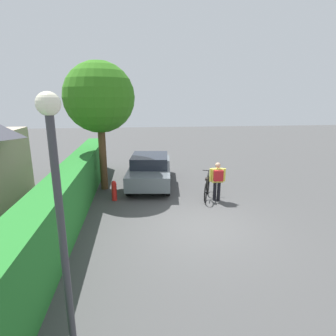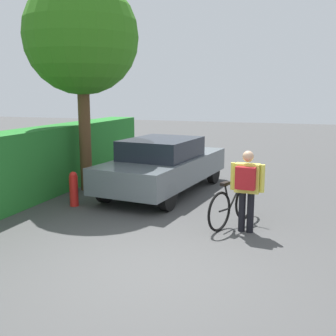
% 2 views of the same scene
% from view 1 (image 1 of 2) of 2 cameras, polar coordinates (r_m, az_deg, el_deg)
% --- Properties ---
extents(ground_plane, '(60.00, 60.00, 0.00)m').
position_cam_1_polar(ground_plane, '(8.97, 7.02, -12.00)').
color(ground_plane, '#424242').
extents(hedge_row, '(16.31, 0.90, 1.71)m').
position_cam_1_polar(hedge_row, '(8.69, -21.35, -7.66)').
color(hedge_row, '#247229').
rests_on(hedge_row, ground).
extents(parked_car_near, '(4.70, 2.31, 1.43)m').
position_cam_1_polar(parked_car_near, '(12.80, -3.74, -0.20)').
color(parked_car_near, slate).
rests_on(parked_car_near, ground).
extents(bicycle, '(1.67, 0.74, 1.04)m').
position_cam_1_polar(bicycle, '(11.25, 8.09, -4.15)').
color(bicycle, black).
rests_on(bicycle, ground).
extents(person_rider, '(0.37, 0.64, 1.55)m').
position_cam_1_polar(person_rider, '(10.84, 10.25, -2.10)').
color(person_rider, black).
rests_on(person_rider, ground).
extents(street_lamp, '(0.28, 0.28, 4.06)m').
position_cam_1_polar(street_lamp, '(3.72, -21.66, -7.83)').
color(street_lamp, '#38383D').
rests_on(street_lamp, ground).
extents(tree_kerbside, '(2.92, 2.92, 5.45)m').
position_cam_1_polar(tree_kerbside, '(12.05, -14.09, 13.95)').
color(tree_kerbside, brown).
rests_on(tree_kerbside, ground).
extents(fire_hydrant, '(0.20, 0.20, 0.81)m').
position_cam_1_polar(fire_hydrant, '(11.08, -11.14, -4.59)').
color(fire_hydrant, red).
rests_on(fire_hydrant, ground).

